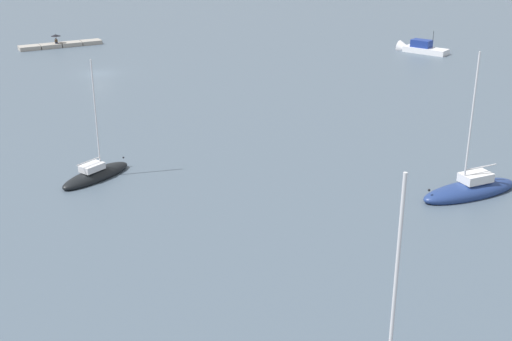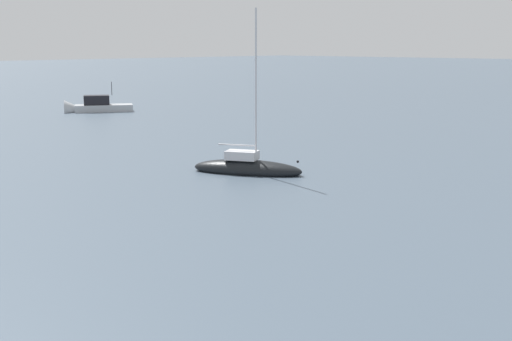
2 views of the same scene
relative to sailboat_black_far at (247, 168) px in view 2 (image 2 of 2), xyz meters
The scene contains 2 objects.
sailboat_black_far is the anchor object (origin of this frame).
motorboat_grey_near 37.14m from the sailboat_black_far, 21.25° to the right, with size 5.54×6.82×3.83m.
Camera 2 is at (-14.90, 58.27, 6.92)m, focal length 47.19 mm.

